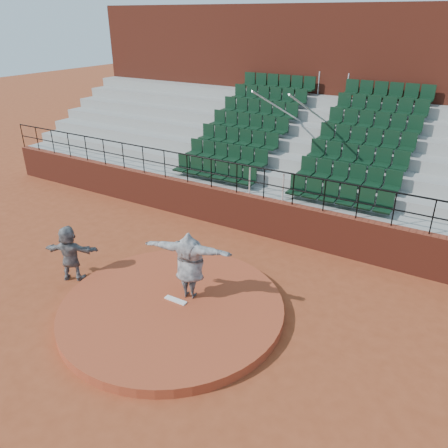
{
  "coord_description": "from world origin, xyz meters",
  "views": [
    {
      "loc": [
        5.63,
        -6.93,
        6.67
      ],
      "look_at": [
        0.0,
        2.5,
        1.4
      ],
      "focal_mm": 35.0,
      "sensor_mm": 36.0,
      "label": 1
    }
  ],
  "objects": [
    {
      "name": "ground",
      "position": [
        0.0,
        0.0,
        0.0
      ],
      "size": [
        90.0,
        90.0,
        0.0
      ],
      "primitive_type": "plane",
      "color": "brown",
      "rests_on": "ground"
    },
    {
      "name": "pitchers_mound",
      "position": [
        0.0,
        0.0,
        0.12
      ],
      "size": [
        5.5,
        5.5,
        0.25
      ],
      "primitive_type": "cylinder",
      "color": "#A34124",
      "rests_on": "ground"
    },
    {
      "name": "pitching_rubber",
      "position": [
        0.0,
        0.15,
        0.27
      ],
      "size": [
        0.6,
        0.15,
        0.03
      ],
      "primitive_type": "cube",
      "color": "white",
      "rests_on": "pitchers_mound"
    },
    {
      "name": "boundary_wall",
      "position": [
        0.0,
        5.0,
        0.65
      ],
      "size": [
        24.0,
        0.3,
        1.3
      ],
      "primitive_type": "cube",
      "color": "maroon",
      "rests_on": "ground"
    },
    {
      "name": "wall_railing",
      "position": [
        0.0,
        5.0,
        2.03
      ],
      "size": [
        24.04,
        0.05,
        1.03
      ],
      "color": "black",
      "rests_on": "boundary_wall"
    },
    {
      "name": "seating_deck",
      "position": [
        0.0,
        8.65,
        1.44
      ],
      "size": [
        24.0,
        5.97,
        4.63
      ],
      "color": "gray",
      "rests_on": "ground"
    },
    {
      "name": "press_box_facade",
      "position": [
        0.0,
        12.6,
        3.55
      ],
      "size": [
        24.0,
        3.0,
        7.1
      ],
      "primitive_type": "cube",
      "color": "maroon",
      "rests_on": "ground"
    },
    {
      "name": "pitcher",
      "position": [
        0.19,
        0.54,
        1.15
      ],
      "size": [
        2.28,
        1.12,
        1.79
      ],
      "primitive_type": "imported",
      "rotation": [
        0.0,
        0.0,
        3.39
      ],
      "color": "black",
      "rests_on": "pitchers_mound"
    },
    {
      "name": "fielder",
      "position": [
        -3.3,
        -0.17,
        0.8
      ],
      "size": [
        1.55,
        1.06,
        1.61
      ],
      "primitive_type": "imported",
      "rotation": [
        0.0,
        0.0,
        3.58
      ],
      "color": "black",
      "rests_on": "ground"
    }
  ]
}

